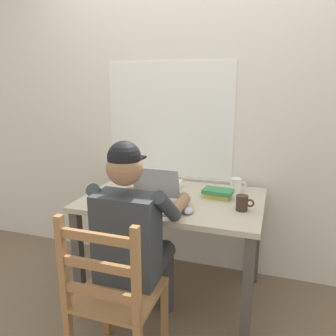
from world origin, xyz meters
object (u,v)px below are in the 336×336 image
Objects in this scene: book_stack_main at (169,184)px; book_stack_side at (218,193)px; desk at (173,211)px; wooden_chair at (114,298)px; seated_person at (135,234)px; laptop at (151,197)px; coffee_mug_white at (236,185)px; coffee_mug_dark at (242,203)px; landscape_photo_print at (141,185)px; computer_mouse at (189,211)px.

book_stack_side reaches higher than book_stack_main.
wooden_chair is (-0.08, -0.77, -0.19)m from desk.
seated_person is 0.69m from book_stack_main.
book_stack_side reaches higher than desk.
laptop reaches higher than book_stack_main.
laptop is (-0.02, 0.59, 0.35)m from wooden_chair.
coffee_mug_white is (0.48, 0.74, 0.12)m from seated_person.
coffee_mug_dark reaches higher than landscape_photo_print.
coffee_mug_white reaches higher than landscape_photo_print.
landscape_photo_print is (-0.23, 0.37, -0.05)m from laptop.
book_stack_main is 0.41m from book_stack_side.
book_stack_main is at bearing 115.68° from desk.
coffee_mug_white reaches higher than desk.
seated_person is 3.78× the size of laptop.
laptop reaches higher than computer_mouse.
desk is 0.26m from book_stack_main.
wooden_chair reaches higher than landscape_photo_print.
laptop is 0.48m from book_stack_side.
laptop is 0.38m from book_stack_main.
laptop is at bearing -118.82° from desk.
desk is at bearing 168.16° from coffee_mug_dark.
computer_mouse is at bearing 43.00° from seated_person.
coffee_mug_dark is 0.86m from landscape_photo_print.
landscape_photo_print is at bearing 170.74° from book_stack_side.
coffee_mug_white is 0.50m from book_stack_main.
book_stack_side reaches higher than landscape_photo_print.
coffee_mug_white is at bearing 66.13° from computer_mouse.
book_stack_side is (0.12, 0.34, 0.02)m from computer_mouse.
seated_person reaches higher than landscape_photo_print.
book_stack_side is at bearing -122.60° from coffee_mug_white.
laptop is 0.28m from computer_mouse.
laptop is 2.86× the size of coffee_mug_white.
seated_person reaches higher than wooden_chair.
landscape_photo_print is (-0.23, -0.01, -0.02)m from book_stack_main.
seated_person is 0.33m from laptop.
coffee_mug_dark is 0.55× the size of book_stack_main.
laptop is at bearing -138.82° from coffee_mug_white.
coffee_mug_white is at bearing 64.99° from wooden_chair.
coffee_mug_dark is at bearing 26.03° from computer_mouse.
desk is at bearing 80.74° from seated_person.
coffee_mug_dark reaches higher than computer_mouse.
coffee_mug_white is at bearing 32.63° from desk.
coffee_mug_white is at bearing 41.18° from laptop.
wooden_chair is at bearing -116.10° from computer_mouse.
coffee_mug_dark is at bearing 7.80° from laptop.
wooden_chair is (-0.00, -0.28, -0.23)m from seated_person.
desk is 10.54× the size of coffee_mug_white.
book_stack_main is (-0.10, 0.20, 0.13)m from desk.
coffee_mug_white is (0.22, 0.50, 0.03)m from computer_mouse.
computer_mouse is at bearing 63.90° from wooden_chair.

